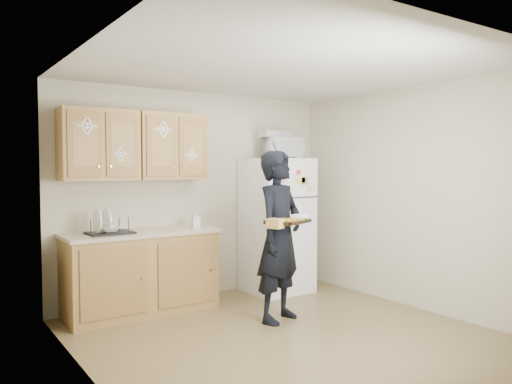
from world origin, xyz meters
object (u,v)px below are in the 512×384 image
Objects in this scene: person at (280,236)px; dish_rack at (110,225)px; refrigerator at (277,225)px; microwave at (283,148)px; baking_tray at (288,222)px.

dish_rack is (-1.44, 1.02, 0.11)m from person.
person is at bearing -125.36° from refrigerator.
microwave is 2.36m from dish_rack.
baking_tray is at bearing -120.50° from microwave.
dish_rack reaches higher than baking_tray.
microwave is at bearing 29.46° from person.
person is at bearing 46.44° from baking_tray.
refrigerator is 2.15m from dish_rack.
baking_tray is 1.86m from dish_rack.
person is (-0.71, -1.00, 0.03)m from refrigerator.
microwave reaches higher than dish_rack.
refrigerator is 0.96× the size of person.
microwave reaches higher than baking_tray.
person is at bearing -123.83° from microwave.
dish_rack is at bearing 113.85° from baking_tray.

